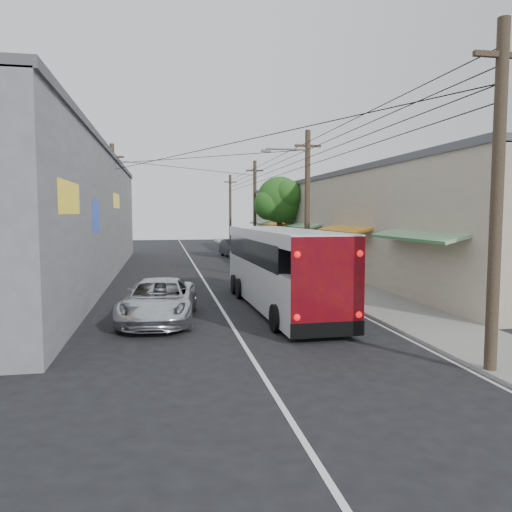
{
  "coord_description": "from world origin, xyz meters",
  "views": [
    {
      "loc": [
        -2.22,
        -12.1,
        3.72
      ],
      "look_at": [
        1.45,
        7.45,
        2.03
      ],
      "focal_mm": 35.0,
      "sensor_mm": 36.0,
      "label": 1
    }
  ],
  "objects": [
    {
      "name": "ground",
      "position": [
        0.0,
        0.0,
        0.0
      ],
      "size": [
        120.0,
        120.0,
        0.0
      ],
      "primitive_type": "plane",
      "color": "black",
      "rests_on": "ground"
    },
    {
      "name": "sidewalk",
      "position": [
        6.5,
        20.0,
        0.06
      ],
      "size": [
        3.0,
        80.0,
        0.12
      ],
      "primitive_type": "cube",
      "color": "slate",
      "rests_on": "ground"
    },
    {
      "name": "building_right",
      "position": [
        10.99,
        22.0,
        3.15
      ],
      "size": [
        7.09,
        40.0,
        6.25
      ],
      "color": "#BAA794",
      "rests_on": "ground"
    },
    {
      "name": "building_left",
      "position": [
        -8.5,
        18.0,
        3.65
      ],
      "size": [
        7.2,
        36.0,
        7.25
      ],
      "color": "gray",
      "rests_on": "ground"
    },
    {
      "name": "utility_poles",
      "position": [
        3.13,
        20.33,
        4.13
      ],
      "size": [
        11.8,
        45.28,
        8.0
      ],
      "color": "#473828",
      "rests_on": "ground"
    },
    {
      "name": "street_tree",
      "position": [
        6.87,
        26.02,
        4.67
      ],
      "size": [
        4.4,
        4.0,
        6.6
      ],
      "color": "#3F2B19",
      "rests_on": "ground"
    },
    {
      "name": "coach_bus",
      "position": [
        2.25,
        6.79,
        1.61
      ],
      "size": [
        2.72,
        10.88,
        3.12
      ],
      "rotation": [
        0.0,
        0.0,
        0.03
      ],
      "color": "silver",
      "rests_on": "ground"
    },
    {
      "name": "jeepney",
      "position": [
        -2.38,
        5.23,
        0.73
      ],
      "size": [
        2.92,
        5.44,
        1.45
      ],
      "primitive_type": "imported",
      "rotation": [
        0.0,
        0.0,
        -0.1
      ],
      "color": "silver",
      "rests_on": "ground"
    },
    {
      "name": "parked_suv",
      "position": [
        4.6,
        18.0,
        0.86
      ],
      "size": [
        3.05,
        6.13,
        1.71
      ],
      "primitive_type": "imported",
      "rotation": [
        0.0,
        0.0,
        0.11
      ],
      "color": "gray",
      "rests_on": "ground"
    },
    {
      "name": "parked_car_mid",
      "position": [
        4.6,
        21.95,
        0.68
      ],
      "size": [
        1.9,
        4.12,
        1.37
      ],
      "primitive_type": "imported",
      "rotation": [
        0.0,
        0.0,
        -0.07
      ],
      "color": "#232327",
      "rests_on": "ground"
    },
    {
      "name": "parked_car_far",
      "position": [
        3.8,
        30.28,
        0.76
      ],
      "size": [
        2.22,
        4.79,
        1.52
      ],
      "primitive_type": "imported",
      "rotation": [
        0.0,
        0.0,
        0.14
      ],
      "color": "black",
      "rests_on": "ground"
    },
    {
      "name": "pedestrian_near",
      "position": [
        5.4,
        11.5,
        1.01
      ],
      "size": [
        0.75,
        0.62,
        1.78
      ],
      "primitive_type": "imported",
      "rotation": [
        0.0,
        0.0,
        3.47
      ],
      "color": "#D47092",
      "rests_on": "sidewalk"
    },
    {
      "name": "pedestrian_far",
      "position": [
        5.4,
        11.75,
        0.92
      ],
      "size": [
        0.9,
        0.78,
        1.59
      ],
      "primitive_type": "imported",
      "rotation": [
        0.0,
        0.0,
        2.89
      ],
      "color": "#8397BE",
      "rests_on": "sidewalk"
    }
  ]
}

